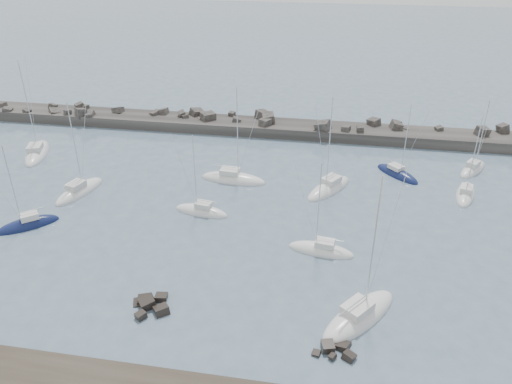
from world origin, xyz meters
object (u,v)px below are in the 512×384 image
(sailboat_4, at_px, (233,179))
(sailboat_12, at_px, (473,170))
(sailboat_10, at_px, (465,195))
(sailboat_8, at_px, (397,174))
(sailboat_3, at_px, (79,192))
(sailboat_7, at_px, (359,317))
(sailboat_5, at_px, (201,212))
(sailboat_9, at_px, (321,251))
(sailboat_6, at_px, (329,189))
(sailboat_1, at_px, (37,153))
(sailboat_2, at_px, (28,225))

(sailboat_4, relative_size, sailboat_12, 1.27)
(sailboat_10, distance_m, sailboat_12, 8.65)
(sailboat_8, xyz_separation_m, sailboat_10, (8.62, -4.85, 0.01))
(sailboat_3, xyz_separation_m, sailboat_7, (37.55, -18.43, 0.01))
(sailboat_5, xyz_separation_m, sailboat_7, (19.65, -16.12, 0.01))
(sailboat_4, bearing_deg, sailboat_9, -49.06)
(sailboat_4, distance_m, sailboat_6, 13.69)
(sailboat_8, bearing_deg, sailboat_10, -29.35)
(sailboat_1, relative_size, sailboat_10, 1.33)
(sailboat_3, bearing_deg, sailboat_8, 16.73)
(sailboat_2, xyz_separation_m, sailboat_3, (2.07, 9.04, -0.00))
(sailboat_3, distance_m, sailboat_8, 45.23)
(sailboat_3, relative_size, sailboat_12, 1.17)
(sailboat_2, relative_size, sailboat_7, 0.74)
(sailboat_6, distance_m, sailboat_12, 23.01)
(sailboat_12, bearing_deg, sailboat_9, -130.45)
(sailboat_1, distance_m, sailboat_2, 22.55)
(sailboat_4, xyz_separation_m, sailboat_10, (31.95, 0.97, -0.01))
(sailboat_6, bearing_deg, sailboat_9, -90.85)
(sailboat_1, xyz_separation_m, sailboat_8, (56.09, 2.21, -0.02))
(sailboat_3, bearing_deg, sailboat_9, -13.94)
(sailboat_4, distance_m, sailboat_5, 9.75)
(sailboat_10, bearing_deg, sailboat_5, -162.88)
(sailboat_1, bearing_deg, sailboat_6, -5.04)
(sailboat_3, bearing_deg, sailboat_6, 11.29)
(sailboat_4, height_order, sailboat_9, sailboat_4)
(sailboat_5, height_order, sailboat_6, sailboat_6)
(sailboat_4, xyz_separation_m, sailboat_7, (17.56, -25.64, 0.01))
(sailboat_5, bearing_deg, sailboat_9, -21.07)
(sailboat_1, height_order, sailboat_7, sailboat_1)
(sailboat_7, distance_m, sailboat_8, 31.97)
(sailboat_4, bearing_deg, sailboat_12, 14.95)
(sailboat_4, relative_size, sailboat_7, 0.94)
(sailboat_5, bearing_deg, sailboat_4, 77.63)
(sailboat_9, bearing_deg, sailboat_8, 65.14)
(sailboat_6, height_order, sailboat_7, sailboat_7)
(sailboat_4, bearing_deg, sailboat_7, -55.59)
(sailboat_2, xyz_separation_m, sailboat_6, (35.73, 15.76, -0.00))
(sailboat_7, relative_size, sailboat_9, 1.33)
(sailboat_5, bearing_deg, sailboat_12, 27.10)
(sailboat_3, bearing_deg, sailboat_4, 19.83)
(sailboat_2, distance_m, sailboat_10, 56.67)
(sailboat_8, bearing_deg, sailboat_4, -166.01)
(sailboat_2, bearing_deg, sailboat_9, 1.19)
(sailboat_6, xyz_separation_m, sailboat_7, (3.88, -25.15, 0.01))
(sailboat_5, bearing_deg, sailboat_3, 172.64)
(sailboat_10, xyz_separation_m, sailboat_12, (2.59, 8.25, 0.01))
(sailboat_2, xyz_separation_m, sailboat_4, (22.05, 16.25, -0.01))
(sailboat_1, relative_size, sailboat_12, 1.36)
(sailboat_4, bearing_deg, sailboat_6, -2.05)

